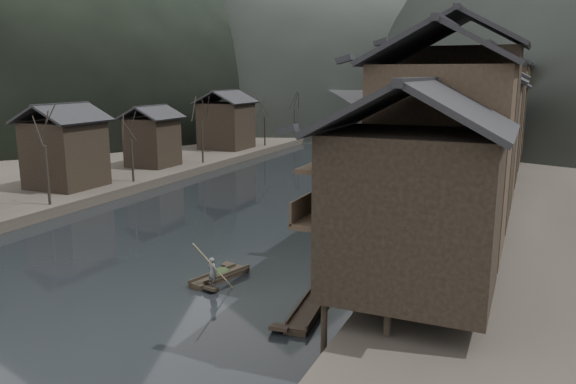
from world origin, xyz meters
The scene contains 12 objects.
water centered at (0.00, 0.00, 0.00)m, with size 300.00×300.00×0.00m, color black.
left_bank centered at (-35.00, 40.00, 0.60)m, with size 40.00×200.00×1.20m, color #2D2823.
stilt_houses centered at (17.28, 19.55, 8.99)m, with size 9.00×67.60×16.11m.
left_houses centered at (-20.50, 20.12, 5.66)m, with size 8.10×53.20×8.73m.
bare_trees centered at (-17.00, 22.37, 6.52)m, with size 3.77×73.17×7.55m.
moored_sampans centered at (12.07, 24.12, 0.20)m, with size 2.84×67.49×0.47m.
midriver_boats centered at (2.35, 39.48, 0.20)m, with size 3.84×22.43×0.45m.
stone_bridge centered at (0.00, 72.00, 5.11)m, with size 40.00×6.00×9.00m.
hero_sampan centered at (5.34, -4.18, 0.20)m, with size 1.98×4.54×0.43m.
cargo_heap centered at (5.29, -3.98, 0.73)m, with size 0.99×1.30×0.59m, color black.
boatman centered at (5.76, -5.69, 1.29)m, with size 0.62×0.41×1.71m, color #4C4C4E.
bamboo_pole centered at (5.96, -5.69, 3.78)m, with size 0.06×0.06×4.09m, color #8C7A51.
Camera 1 is at (21.78, -31.65, 12.12)m, focal length 35.00 mm.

